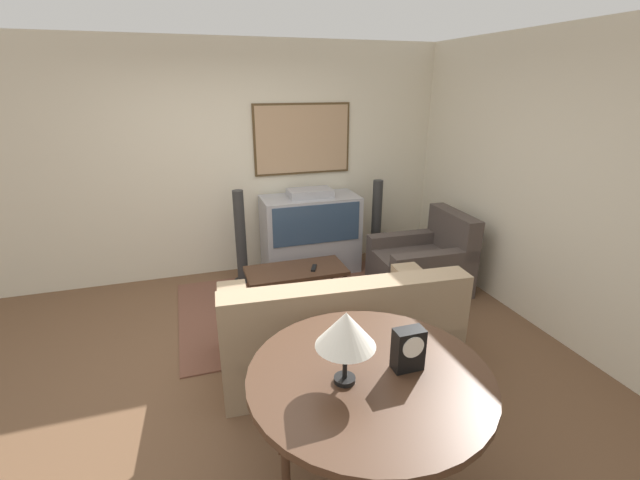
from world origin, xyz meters
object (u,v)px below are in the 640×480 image
Objects in this scene: tv at (310,233)px; mantel_clock at (408,349)px; speaker_tower_right at (376,225)px; couch at (336,331)px; coffee_table at (296,273)px; speaker_tower_left at (241,240)px; console_table at (369,383)px; table_lamp at (346,330)px; armchair at (423,265)px.

mantel_clock is (-0.38, -3.09, 0.44)m from tv.
speaker_tower_right is (0.86, -0.06, 0.03)m from tv.
mantel_clock is at bearing 92.25° from couch.
coffee_table is 0.95× the size of speaker_tower_left.
console_table is 1.16× the size of speaker_tower_left.
couch is 1.72× the size of speaker_tower_left.
coffee_table is at bearing 84.92° from console_table.
tv is 3.23m from table_lamp.
coffee_table is at bearing -84.30° from couch.
couch reaches higher than console_table.
tv is at bearing 79.16° from console_table.
speaker_tower_right is at bearing 0.00° from speaker_tower_left.
speaker_tower_left is at bearing -110.59° from armchair.
table_lamp is at bearing -117.70° from speaker_tower_right.
table_lamp is at bearing -98.61° from coffee_table.
tv is at bearing 82.90° from mantel_clock.
console_table is (-0.24, -1.16, 0.43)m from couch.
couch is at bearing -88.35° from coffee_table.
console_table is at bearing -100.84° from tv.
armchair is 0.95× the size of coffee_table.
speaker_tower_right is at bearing 64.40° from console_table.
armchair is 2.74m from mantel_clock.
table_lamp reaches higher than tv.
speaker_tower_left is at bearing -176.25° from tv.
coffee_table is 2.41m from mantel_clock.
speaker_tower_right is at bearing -162.85° from armchair.
table_lamp is at bearing -172.49° from console_table.
console_table is at bearing -95.08° from coffee_table.
speaker_tower_left is (-0.86, -0.06, 0.03)m from tv.
couch is 1.82× the size of coffee_table.
console_table is at bearing -34.91° from armchair.
coffee_table is 2.37m from console_table.
speaker_tower_right is (1.44, 3.01, -0.22)m from console_table.
mantel_clock is (-0.00, -2.34, 0.59)m from coffee_table.
console_table is 0.27m from mantel_clock.
tv reaches higher than couch.
tv is 3.14m from mantel_clock.
coffee_table is 4.50× the size of mantel_clock.
armchair is at bearing -74.88° from speaker_tower_right.
tv reaches higher than console_table.
console_table is 3.25× the size of table_lamp.
couch is at bearing 78.37° from console_table.
table_lamp is 0.36× the size of speaker_tower_right.
speaker_tower_left is at bearing 92.26° from table_lamp.
console_table is 1.16× the size of speaker_tower_right.
armchair is 0.87m from speaker_tower_right.
armchair is at bearing 56.82° from mantel_clock.
couch is 1.16m from coffee_table.
speaker_tower_left and speaker_tower_right have the same top height.
coffee_table is 0.82× the size of console_table.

